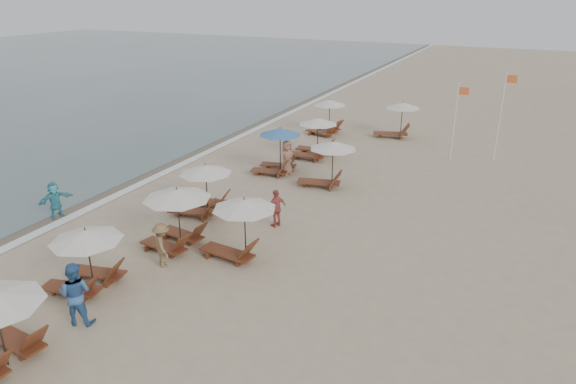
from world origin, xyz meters
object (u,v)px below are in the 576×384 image
at_px(beachgoer_mid_b, 162,245).
at_px(waterline_walker, 55,200).
at_px(beachgoer_far_a, 276,208).
at_px(beachgoer_far_b, 287,158).
at_px(lounger_station_5, 313,139).
at_px(flag_pole_near, 456,118).
at_px(lounger_station_1, 85,258).
at_px(lounger_station_2, 174,216).
at_px(lounger_station_6, 326,118).
at_px(lounger_station_4, 276,151).
at_px(beachgoer_mid_a, 75,294).
at_px(inland_station_0, 236,224).
at_px(inland_station_1, 327,160).
at_px(lounger_station_3, 202,189).
at_px(inland_station_2, 397,117).

relative_size(beachgoer_mid_b, waterline_walker, 1.02).
relative_size(beachgoer_far_a, beachgoer_far_b, 0.88).
bearing_deg(lounger_station_5, flag_pole_near, 22.15).
height_order(lounger_station_1, waterline_walker, lounger_station_1).
distance_m(lounger_station_2, flag_pole_near, 16.77).
xyz_separation_m(lounger_station_2, lounger_station_6, (-0.93, 17.05, -0.18)).
bearing_deg(lounger_station_4, beachgoer_mid_a, -87.11).
distance_m(inland_station_0, beachgoer_far_a, 3.01).
bearing_deg(lounger_station_4, beachgoer_far_b, 4.59).
distance_m(inland_station_1, beachgoer_far_b, 2.63).
bearing_deg(beachgoer_mid_b, inland_station_0, -104.93).
relative_size(lounger_station_4, beachgoer_far_b, 1.41).
bearing_deg(waterline_walker, lounger_station_2, -73.41).
height_order(beachgoer_far_b, waterline_walker, beachgoer_far_b).
height_order(lounger_station_3, waterline_walker, lounger_station_3).
xyz_separation_m(inland_station_0, inland_station_2, (0.93, 18.00, -0.05)).
distance_m(lounger_station_5, flag_pole_near, 7.78).
height_order(lounger_station_6, flag_pole_near, flag_pole_near).
height_order(beachgoer_mid_b, flag_pole_near, flag_pole_near).
distance_m(lounger_station_4, beachgoer_mid_b, 10.26).
distance_m(lounger_station_1, beachgoer_mid_a, 1.85).
distance_m(lounger_station_2, beachgoer_mid_b, 1.46).
xyz_separation_m(lounger_station_1, beachgoer_far_b, (0.99, 12.47, -0.19)).
xyz_separation_m(lounger_station_5, beachgoer_far_a, (2.24, -8.93, -0.26)).
bearing_deg(inland_station_1, beachgoer_mid_b, -103.18).
xyz_separation_m(lounger_station_6, inland_station_2, (4.32, 1.18, 0.21)).
bearing_deg(inland_station_2, lounger_station_4, -112.01).
xyz_separation_m(beachgoer_far_a, waterline_walker, (-8.62, -3.19, -0.01)).
distance_m(lounger_station_1, beachgoer_mid_b, 2.54).
distance_m(lounger_station_2, inland_station_2, 18.55).
bearing_deg(lounger_station_3, flag_pole_near, 55.42).
bearing_deg(beachgoer_far_b, beachgoer_far_a, -136.75).
height_order(inland_station_2, beachgoer_mid_a, inland_station_2).
relative_size(inland_station_1, beachgoer_far_a, 1.79).
relative_size(lounger_station_2, lounger_station_5, 0.99).
height_order(lounger_station_5, beachgoer_far_a, lounger_station_5).
distance_m(beachgoer_mid_a, waterline_walker, 8.14).
distance_m(lounger_station_6, flag_pole_near, 8.64).
xyz_separation_m(inland_station_1, inland_station_2, (0.74, 10.08, -0.04)).
bearing_deg(lounger_station_1, inland_station_1, 73.51).
xyz_separation_m(lounger_station_6, beachgoer_far_a, (3.44, -13.85, -0.30)).
relative_size(lounger_station_4, inland_station_2, 0.87).
xyz_separation_m(lounger_station_4, waterline_walker, (-5.74, -8.90, -0.42)).
bearing_deg(waterline_walker, inland_station_2, -10.85).
height_order(lounger_station_1, flag_pole_near, flag_pole_near).
xyz_separation_m(lounger_station_2, inland_station_2, (3.39, 18.24, 0.03)).
relative_size(lounger_station_1, flag_pole_near, 0.60).
height_order(lounger_station_6, waterline_walker, lounger_station_6).
bearing_deg(lounger_station_3, lounger_station_4, 84.90).
xyz_separation_m(lounger_station_1, beachgoer_mid_b, (1.24, 2.20, -0.29)).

